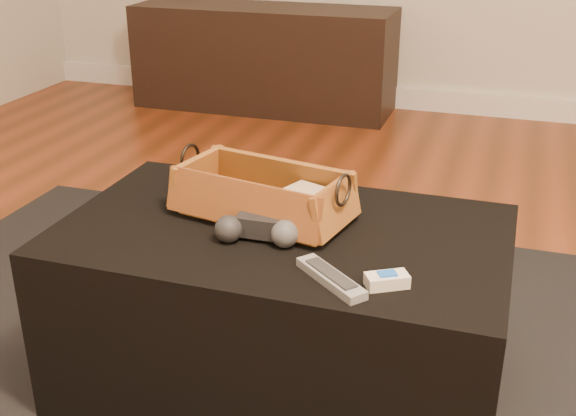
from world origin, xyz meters
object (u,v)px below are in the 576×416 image
(media_cabinet, at_px, (264,58))
(wicker_basket, at_px, (263,197))
(game_controller, at_px, (258,228))
(silver_remote, at_px, (331,278))
(tv_remote, at_px, (252,207))
(ottoman, at_px, (283,308))
(cream_gadget, at_px, (387,280))

(media_cabinet, bearing_deg, wicker_basket, -70.13)
(game_controller, height_order, silver_remote, game_controller)
(media_cabinet, relative_size, tv_remote, 6.62)
(tv_remote, bearing_deg, wicker_basket, 30.87)
(ottoman, distance_m, silver_remote, 0.34)
(wicker_basket, bearing_deg, tv_remote, -154.59)
(media_cabinet, xyz_separation_m, wicker_basket, (0.84, -2.33, 0.20))
(media_cabinet, relative_size, ottoman, 1.43)
(media_cabinet, distance_m, silver_remote, 2.80)
(ottoman, relative_size, tv_remote, 4.64)
(media_cabinet, bearing_deg, game_controller, -70.36)
(ottoman, xyz_separation_m, tv_remote, (-0.09, 0.04, 0.24))
(media_cabinet, height_order, tv_remote, media_cabinet)
(ottoman, height_order, tv_remote, tv_remote)
(media_cabinet, bearing_deg, cream_gadget, -65.31)
(tv_remote, xyz_separation_m, wicker_basket, (0.02, 0.01, 0.02))
(wicker_basket, bearing_deg, cream_gadget, -34.75)
(media_cabinet, relative_size, game_controller, 7.51)
(ottoman, height_order, game_controller, game_controller)
(ottoman, distance_m, cream_gadget, 0.40)
(media_cabinet, height_order, silver_remote, media_cabinet)
(wicker_basket, height_order, cream_gadget, wicker_basket)
(media_cabinet, xyz_separation_m, silver_remote, (1.07, -2.58, 0.16))
(media_cabinet, height_order, wicker_basket, wicker_basket)
(silver_remote, bearing_deg, cream_gadget, 9.39)
(cream_gadget, bearing_deg, ottoman, 145.70)
(media_cabinet, xyz_separation_m, tv_remote, (0.82, -2.34, 0.18))
(wicker_basket, bearing_deg, game_controller, -74.64)
(media_cabinet, xyz_separation_m, cream_gadget, (1.18, -2.56, 0.17))
(wicker_basket, height_order, game_controller, wicker_basket)
(game_controller, height_order, cream_gadget, game_controller)
(ottoman, distance_m, tv_remote, 0.25)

